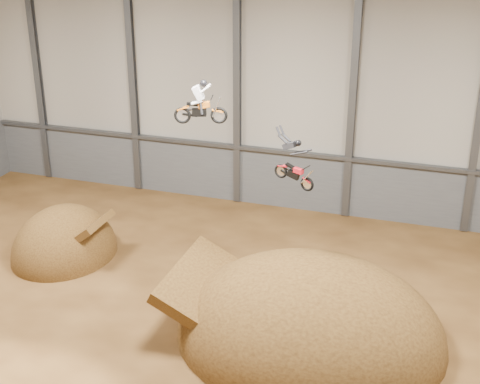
# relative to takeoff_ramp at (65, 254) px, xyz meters

# --- Properties ---
(floor) EXTENTS (40.00, 40.00, 0.00)m
(floor) POSITION_rel_takeoff_ramp_xyz_m (9.66, -5.41, 0.00)
(floor) COLOR #452A12
(floor) RESTS_ON ground
(back_wall) EXTENTS (40.00, 0.10, 14.00)m
(back_wall) POSITION_rel_takeoff_ramp_xyz_m (9.66, 9.59, 7.00)
(back_wall) COLOR #A9A296
(back_wall) RESTS_ON ground
(lower_band_back) EXTENTS (39.80, 0.18, 3.50)m
(lower_band_back) POSITION_rel_takeoff_ramp_xyz_m (9.66, 9.49, 1.75)
(lower_band_back) COLOR #575A5F
(lower_band_back) RESTS_ON ground
(steel_rail) EXTENTS (39.80, 0.35, 0.20)m
(steel_rail) POSITION_rel_takeoff_ramp_xyz_m (9.66, 9.34, 3.55)
(steel_rail) COLOR #47494F
(steel_rail) RESTS_ON lower_band_back
(steel_column_0) EXTENTS (0.40, 0.36, 13.90)m
(steel_column_0) POSITION_rel_takeoff_ramp_xyz_m (-7.01, 9.39, 7.00)
(steel_column_0) COLOR #47494F
(steel_column_0) RESTS_ON ground
(steel_column_1) EXTENTS (0.40, 0.36, 13.90)m
(steel_column_1) POSITION_rel_takeoff_ramp_xyz_m (-0.34, 9.39, 7.00)
(steel_column_1) COLOR #47494F
(steel_column_1) RESTS_ON ground
(steel_column_2) EXTENTS (0.40, 0.36, 13.90)m
(steel_column_2) POSITION_rel_takeoff_ramp_xyz_m (6.33, 9.39, 7.00)
(steel_column_2) COLOR #47494F
(steel_column_2) RESTS_ON ground
(steel_column_3) EXTENTS (0.40, 0.36, 13.90)m
(steel_column_3) POSITION_rel_takeoff_ramp_xyz_m (12.99, 9.39, 7.00)
(steel_column_3) COLOR #47494F
(steel_column_3) RESTS_ON ground
(takeoff_ramp) EXTENTS (5.18, 5.97, 5.18)m
(takeoff_ramp) POSITION_rel_takeoff_ramp_xyz_m (0.00, 0.00, 0.00)
(takeoff_ramp) COLOR #3A240E
(takeoff_ramp) RESTS_ON ground
(landing_ramp) EXTENTS (11.28, 9.98, 6.51)m
(landing_ramp) POSITION_rel_takeoff_ramp_xyz_m (13.69, -3.22, 0.00)
(landing_ramp) COLOR #3A240E
(landing_ramp) RESTS_ON ground
(fmx_rider_a) EXTENTS (2.38, 1.35, 2.04)m
(fmx_rider_a) POSITION_rel_takeoff_ramp_xyz_m (8.46, -1.74, 9.37)
(fmx_rider_a) COLOR orange
(fmx_rider_b) EXTENTS (3.01, 1.63, 2.65)m
(fmx_rider_b) POSITION_rel_takeoff_ramp_xyz_m (12.34, -1.48, 7.17)
(fmx_rider_b) COLOR red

